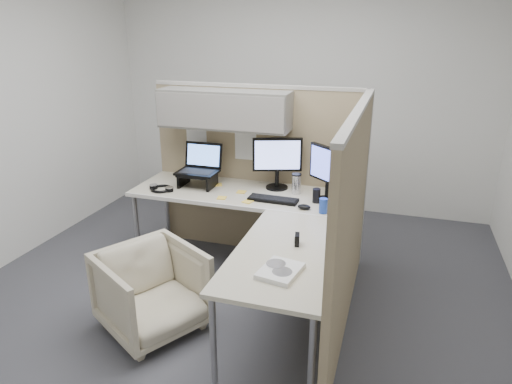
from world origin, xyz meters
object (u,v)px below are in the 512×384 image
(desk, at_px, (254,217))
(office_chair, at_px, (152,287))
(monitor_left, at_px, (277,159))
(keyboard, at_px, (273,200))

(desk, relative_size, office_chair, 2.94)
(desk, relative_size, monitor_left, 4.29)
(desk, bearing_deg, monitor_left, 87.59)
(office_chair, height_order, keyboard, keyboard)
(desk, xyz_separation_m, office_chair, (-0.56, -0.69, -0.35))
(desk, height_order, office_chair, desk)
(desk, relative_size, keyboard, 4.76)
(keyboard, bearing_deg, desk, -104.40)
(office_chair, relative_size, keyboard, 1.62)
(monitor_left, bearing_deg, keyboard, -98.98)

